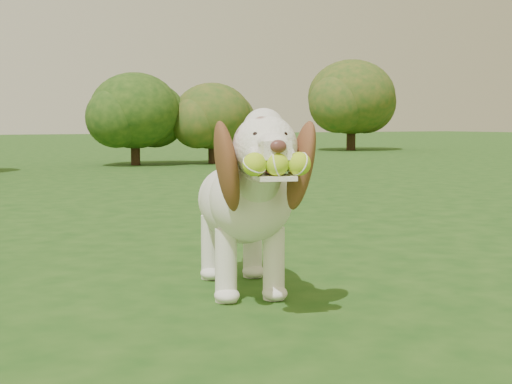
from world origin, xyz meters
TOP-DOWN VIEW (x-y plane):
  - ground at (0.00, 0.00)m, footprint 80.00×80.00m
  - dog at (0.19, -0.47)m, footprint 0.61×1.13m
  - shrub_d at (4.06, 8.00)m, footprint 1.32×1.32m
  - shrub_c at (2.75, 8.17)m, footprint 1.46×1.46m
  - shrub_h at (9.62, 11.60)m, footprint 2.19×2.19m

SIDE VIEW (x-z plane):
  - ground at x=0.00m, z-range 0.00..0.00m
  - dog at x=0.19m, z-range 0.02..0.77m
  - shrub_d at x=4.06m, z-range 0.12..1.49m
  - shrub_c at x=2.75m, z-range 0.13..1.64m
  - shrub_h at x=9.62m, z-range 0.20..2.47m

